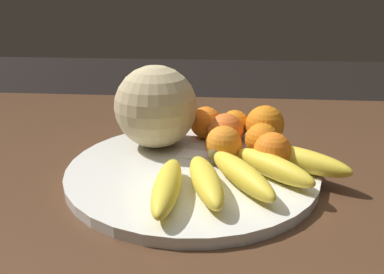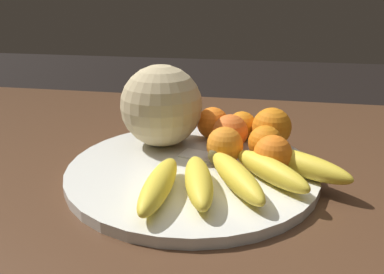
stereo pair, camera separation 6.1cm
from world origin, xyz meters
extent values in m
cube|color=#4C301E|center=(0.00, 0.00, 0.69)|extent=(1.48, 1.14, 0.04)
cylinder|color=silver|center=(-0.07, -0.04, 0.72)|extent=(0.42, 0.42, 0.02)
torus|color=navy|center=(-0.07, -0.04, 0.72)|extent=(0.42, 0.42, 0.01)
sphere|color=#C6B284|center=(0.00, -0.12, 0.80)|extent=(0.15, 0.15, 0.15)
sphere|color=brown|center=(-0.12, -0.04, 0.75)|extent=(0.03, 0.03, 0.03)
ellipsoid|color=yellow|center=(-0.05, 0.08, 0.75)|extent=(0.04, 0.17, 0.04)
ellipsoid|color=yellow|center=(-0.10, 0.06, 0.75)|extent=(0.08, 0.16, 0.04)
ellipsoid|color=yellow|center=(-0.15, 0.03, 0.75)|extent=(0.11, 0.16, 0.04)
ellipsoid|color=yellow|center=(-0.20, 0.00, 0.75)|extent=(0.13, 0.14, 0.04)
ellipsoid|color=yellow|center=(-0.25, -0.03, 0.75)|extent=(0.16, 0.12, 0.04)
sphere|color=orange|center=(-0.13, -0.12, 0.76)|extent=(0.07, 0.07, 0.07)
sphere|color=orange|center=(-0.13, -0.06, 0.76)|extent=(0.06, 0.06, 0.06)
sphere|color=orange|center=(-0.20, -0.16, 0.76)|extent=(0.07, 0.07, 0.07)
sphere|color=orange|center=(-0.15, -0.18, 0.75)|extent=(0.06, 0.06, 0.06)
sphere|color=orange|center=(-0.19, -0.09, 0.76)|extent=(0.06, 0.06, 0.06)
sphere|color=orange|center=(-0.09, -0.17, 0.76)|extent=(0.06, 0.06, 0.06)
sphere|color=orange|center=(-0.21, -0.04, 0.76)|extent=(0.06, 0.06, 0.06)
cube|color=white|center=(-0.10, -0.07, 0.73)|extent=(0.11, 0.06, 0.00)
camera|label=1|loc=(-0.13, 0.54, 0.99)|focal=35.00mm
camera|label=2|loc=(-0.19, 0.53, 0.99)|focal=35.00mm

